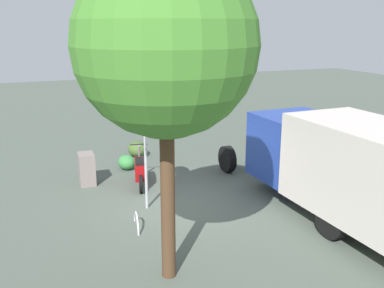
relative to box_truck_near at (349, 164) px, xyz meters
name	(u,v)px	position (x,y,z in m)	size (l,w,h in m)	color
ground_plane	(180,203)	(2.61, 3.52, -1.52)	(60.00, 60.00, 0.00)	#475147
box_truck_near	(349,164)	(0.00, 0.00, 0.00)	(8.57, 2.37, 2.66)	black
motorcycle	(140,170)	(4.40, 4.19, -1.00)	(1.78, 0.70, 1.20)	black
stop_sign	(144,129)	(2.67, 4.49, 0.72)	(0.71, 0.33, 3.37)	#9E9EA3
street_tree	(165,46)	(-0.75, 5.00, 3.01)	(3.32, 3.32, 6.21)	#47301E
utility_cabinet	(87,169)	(5.17, 5.70, -1.02)	(0.65, 0.48, 1.01)	slate
bike_rack_hoop	(137,228)	(1.57, 5.06, -1.52)	(0.85, 0.85, 0.05)	#B7B7BC
shrub_near_sign	(127,162)	(6.17, 4.19, -1.27)	(0.73, 0.60, 0.50)	#367C3C
shrub_mid_verge	(137,149)	(7.52, 3.45, -1.23)	(0.85, 0.70, 0.58)	#3E5927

